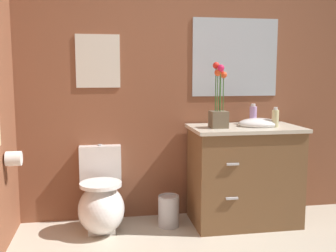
{
  "coord_description": "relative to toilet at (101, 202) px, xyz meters",
  "views": [
    {
      "loc": [
        -0.81,
        -1.73,
        1.31
      ],
      "look_at": [
        -0.26,
        1.43,
        0.88
      ],
      "focal_mm": 42.44,
      "sensor_mm": 36.0,
      "label": 1
    }
  ],
  "objects": [
    {
      "name": "toilet_paper_roll",
      "position": [
        -0.63,
        -0.2,
        0.44
      ],
      "size": [
        0.11,
        0.11,
        0.11
      ],
      "primitive_type": "cylinder",
      "rotation": [
        0.0,
        1.57,
        0.0
      ],
      "color": "white"
    },
    {
      "name": "wall_poster",
      "position": [
        0.0,
        0.27,
        1.17
      ],
      "size": [
        0.38,
        0.01,
        0.45
      ],
      "primitive_type": "cube",
      "color": "silver"
    },
    {
      "name": "trash_bin",
      "position": [
        0.57,
        -0.01,
        -0.11
      ],
      "size": [
        0.18,
        0.18,
        0.27
      ],
      "color": "#B7B7BC",
      "rests_on": "ground_plane"
    },
    {
      "name": "toilet",
      "position": [
        0.0,
        0.0,
        0.0
      ],
      "size": [
        0.38,
        0.59,
        0.69
      ],
      "color": "white",
      "rests_on": "ground_plane"
    },
    {
      "name": "flower_vase",
      "position": [
        0.98,
        -0.07,
        0.78
      ],
      "size": [
        0.14,
        0.14,
        0.54
      ],
      "color": "brown",
      "rests_on": "vanity_cabinet"
    },
    {
      "name": "wall_back",
      "position": [
        1.01,
        0.3,
        1.01
      ],
      "size": [
        4.71,
        0.05,
        2.5
      ],
      "primitive_type": "cube",
      "color": "brown",
      "rests_on": "ground_plane"
    },
    {
      "name": "soap_bottle",
      "position": [
        1.47,
        -0.1,
        0.69
      ],
      "size": [
        0.06,
        0.06,
        0.17
      ],
      "color": "beige",
      "rests_on": "vanity_cabinet"
    },
    {
      "name": "lotion_bottle",
      "position": [
        1.35,
        0.09,
        0.7
      ],
      "size": [
        0.06,
        0.06,
        0.19
      ],
      "color": "#B28CBF",
      "rests_on": "vanity_cabinet"
    },
    {
      "name": "wall_mirror",
      "position": [
        1.23,
        0.27,
        1.21
      ],
      "size": [
        0.8,
        0.01,
        0.7
      ],
      "primitive_type": "cube",
      "color": "#B2BCC6"
    },
    {
      "name": "vanity_cabinet",
      "position": [
        1.24,
        -0.03,
        0.2
      ],
      "size": [
        0.94,
        0.56,
        1.04
      ],
      "color": "brown",
      "rests_on": "ground_plane"
    }
  ]
}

